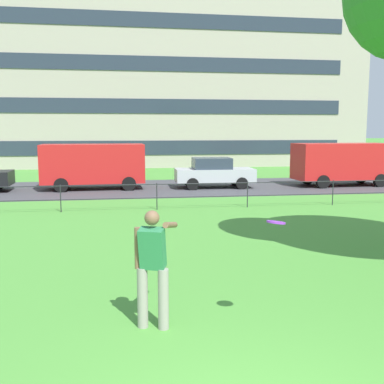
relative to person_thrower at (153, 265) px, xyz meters
name	(u,v)px	position (x,y,z in m)	size (l,w,h in m)	color
street_strip	(148,188)	(0.80, 16.64, -0.96)	(80.00, 7.39, 0.01)	#424247
park_fence	(157,192)	(0.80, 10.18, -0.30)	(34.63, 0.04, 1.00)	#232328
person_thrower	(153,265)	(0.00, 0.00, 0.00)	(0.69, 0.74, 1.79)	gray
frisbee	(276,222)	(1.73, -0.43, 0.68)	(0.37, 0.37, 0.06)	purple
panel_van_left	(94,164)	(-1.87, 16.65, 0.30)	(5.06, 2.23, 2.24)	red
car_silver_center	(214,173)	(4.17, 16.29, -0.19)	(4.03, 1.88, 1.54)	#B7BABF
panel_van_right	(342,162)	(11.08, 16.16, 0.30)	(5.06, 2.23, 2.24)	red
apartment_building_background	(166,72)	(3.56, 35.56, 7.15)	(32.16, 13.71, 16.22)	#ADA393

